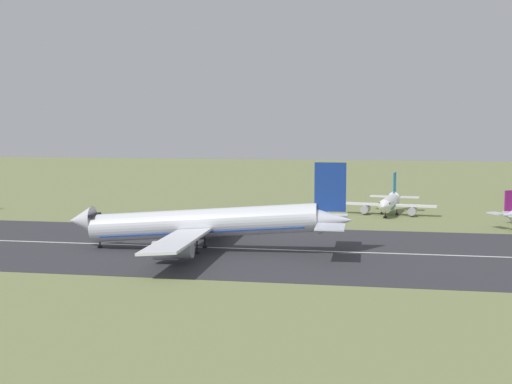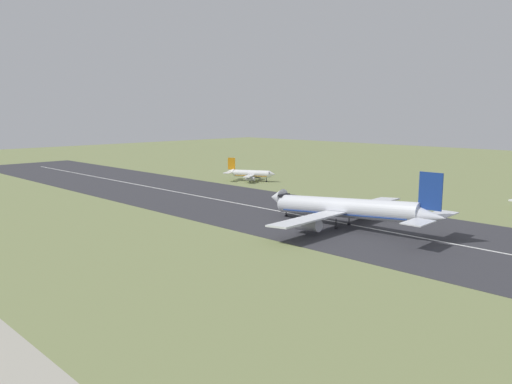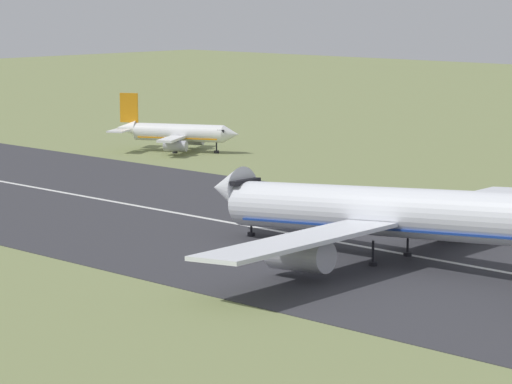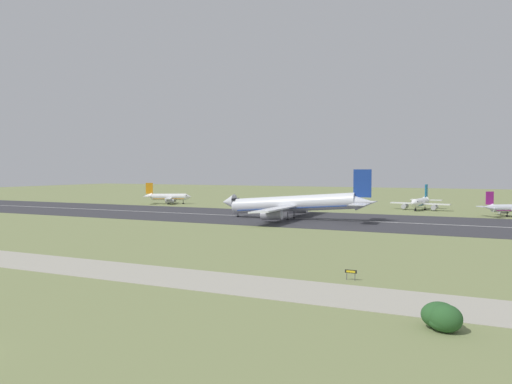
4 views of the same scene
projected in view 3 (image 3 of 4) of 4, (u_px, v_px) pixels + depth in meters
The scene contains 2 objects.
airplane_landing at pixel (397, 214), 117.35m from camera, with size 50.31×49.90×15.57m.
airplane_parked_west at pixel (177, 133), 199.31m from camera, with size 21.74×18.31×9.55m.
Camera 3 is at (53.73, 25.57, 26.01)m, focal length 85.00 mm.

